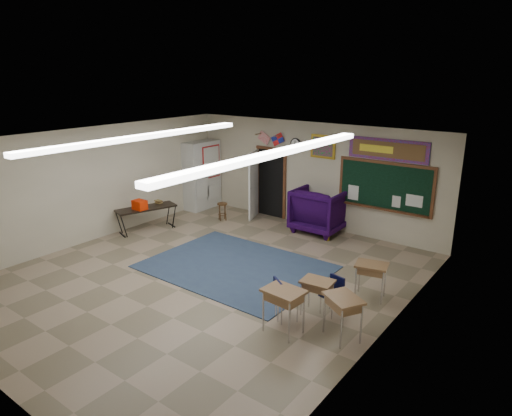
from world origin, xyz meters
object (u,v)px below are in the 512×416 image
Objects in this scene: wingback_armchair at (320,210)px; student_desk_front_right at (371,279)px; student_desk_front_left at (317,295)px; folding_table at (147,218)px; wooden_stool at (222,211)px.

wingback_armchair is 1.86× the size of student_desk_front_right.
wingback_armchair reaches higher than student_desk_front_left.
student_desk_front_right is 0.42× the size of folding_table.
student_desk_front_right is at bearing 132.90° from wingback_armchair.
folding_table is at bearing 35.58° from wingback_armchair.
student_desk_front_right is (0.53, 1.20, 0.02)m from student_desk_front_left.
folding_table is (-6.17, 1.17, -0.01)m from student_desk_front_left.
wingback_armchair reaches higher than folding_table.
student_desk_front_left is 1.31m from student_desk_front_right.
folding_table reaches higher than student_desk_front_left.
student_desk_front_left is at bearing -31.92° from wooden_stool.
wooden_stool is at bearing 147.30° from student_desk_front_right.
wingback_armchair is at bearing 55.15° from folding_table.
student_desk_front_left is 6.00m from wooden_stool.
wooden_stool is at bearing 16.80° from wingback_armchair.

